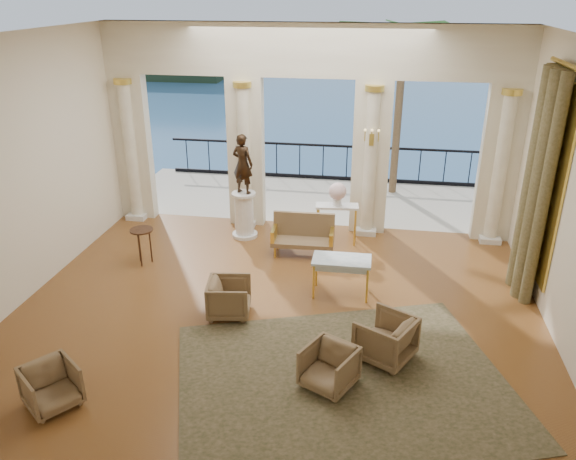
% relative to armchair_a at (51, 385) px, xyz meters
% --- Properties ---
extents(floor, '(9.00, 9.00, 0.00)m').
position_rel_armchair_a_xyz_m(floor, '(2.51, 2.80, -0.33)').
color(floor, '#4E230D').
rests_on(floor, ground).
extents(room_walls, '(9.00, 9.00, 9.00)m').
position_rel_armchair_a_xyz_m(room_walls, '(2.51, 1.68, 2.55)').
color(room_walls, white).
rests_on(room_walls, ground).
extents(arcade, '(9.00, 0.56, 4.50)m').
position_rel_armchair_a_xyz_m(arcade, '(2.51, 6.62, 2.25)').
color(arcade, beige).
rests_on(arcade, ground).
extents(terrace, '(10.00, 3.60, 0.10)m').
position_rel_armchair_a_xyz_m(terrace, '(2.51, 8.60, -0.38)').
color(terrace, '#BEB2A0').
rests_on(terrace, ground).
extents(balustrade, '(9.00, 0.06, 1.03)m').
position_rel_armchair_a_xyz_m(balustrade, '(2.51, 10.20, 0.08)').
color(balustrade, black).
rests_on(balustrade, terrace).
extents(palm_tree, '(2.00, 2.00, 4.50)m').
position_rel_armchair_a_xyz_m(palm_tree, '(4.51, 9.40, 3.76)').
color(palm_tree, '#4C3823').
rests_on(palm_tree, terrace).
extents(headland, '(22.00, 18.00, 6.00)m').
position_rel_armchair_a_xyz_m(headland, '(-27.49, 72.80, -3.33)').
color(headland, black).
rests_on(headland, sea).
extents(sea, '(160.00, 160.00, 0.00)m').
position_rel_armchair_a_xyz_m(sea, '(2.51, 62.80, -6.33)').
color(sea, teal).
rests_on(sea, ground).
extents(curtain, '(0.33, 1.40, 4.09)m').
position_rel_armchair_a_xyz_m(curtain, '(6.79, 4.30, 1.69)').
color(curtain, brown).
rests_on(curtain, ground).
extents(window_frame, '(0.04, 1.60, 3.40)m').
position_rel_armchair_a_xyz_m(window_frame, '(6.98, 4.30, 1.77)').
color(window_frame, gold).
rests_on(window_frame, room_walls).
extents(wall_sconce, '(0.30, 0.11, 0.33)m').
position_rel_armchair_a_xyz_m(wall_sconce, '(3.91, 6.31, 1.89)').
color(wall_sconce, gold).
rests_on(wall_sconce, arcade).
extents(rug, '(5.51, 4.88, 0.02)m').
position_rel_armchair_a_xyz_m(rug, '(3.79, 1.10, -0.32)').
color(rug, '#2F351B').
rests_on(rug, ground).
extents(armchair_a, '(0.88, 0.88, 0.67)m').
position_rel_armchair_a_xyz_m(armchair_a, '(0.00, 0.00, 0.00)').
color(armchair_a, '#4F3D23').
rests_on(armchair_a, ground).
extents(armchair_b, '(0.87, 0.85, 0.68)m').
position_rel_armchair_a_xyz_m(armchair_b, '(3.59, 1.00, 0.01)').
color(armchair_b, '#4F3D23').
rests_on(armchair_b, ground).
extents(armchair_c, '(0.97, 0.99, 0.77)m').
position_rel_armchair_a_xyz_m(armchair_c, '(4.36, 1.77, 0.05)').
color(armchair_c, '#4F3D23').
rests_on(armchair_c, ground).
extents(armchair_d, '(0.74, 0.78, 0.71)m').
position_rel_armchair_a_xyz_m(armchair_d, '(1.74, 2.59, 0.02)').
color(armchair_d, '#4F3D23').
rests_on(armchair_d, ground).
extents(settee, '(1.30, 0.59, 0.85)m').
position_rel_armchair_a_xyz_m(settee, '(2.64, 5.19, 0.09)').
color(settee, '#4F3D23').
rests_on(settee, ground).
extents(game_table, '(1.05, 0.58, 0.71)m').
position_rel_armchair_a_xyz_m(game_table, '(3.55, 3.60, 0.31)').
color(game_table, '#9BB3C2').
rests_on(game_table, ground).
extents(pedestal, '(0.56, 0.56, 1.03)m').
position_rel_armchair_a_xyz_m(pedestal, '(1.23, 5.84, 0.16)').
color(pedestal, silver).
rests_on(pedestal, ground).
extents(statue, '(0.55, 0.44, 1.31)m').
position_rel_armchair_a_xyz_m(statue, '(1.23, 5.84, 1.35)').
color(statue, black).
rests_on(statue, pedestal).
extents(console_table, '(0.94, 0.43, 0.87)m').
position_rel_armchair_a_xyz_m(console_table, '(3.27, 5.86, 0.39)').
color(console_table, silver).
rests_on(console_table, ground).
extents(urn, '(0.38, 0.38, 0.50)m').
position_rel_armchair_a_xyz_m(urn, '(3.27, 5.86, 0.82)').
color(urn, white).
rests_on(urn, console_table).
extents(side_table, '(0.46, 0.46, 0.74)m').
position_rel_armchair_a_xyz_m(side_table, '(-0.47, 4.19, 0.31)').
color(side_table, black).
rests_on(side_table, ground).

